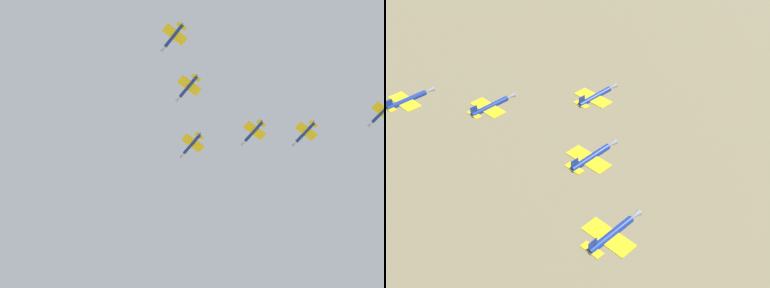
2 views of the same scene
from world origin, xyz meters
TOP-DOWN VIEW (x-y plane):
  - jet_lead at (-3.72, 0.13)m, footprint 9.02×10.82m
  - jet_port_inner at (18.23, 5.49)m, footprint 9.02×10.82m
  - jet_starboard_inner at (-6.00, 22.61)m, footprint 9.02×10.82m
  - jet_port_outer at (36.82, 6.09)m, footprint 9.02×10.82m
  - jet_starboard_outer at (-11.65, 40.33)m, footprint 9.02×10.82m
  - jet_port_trail at (-10.62, 67.51)m, footprint 9.02×10.82m

SIDE VIEW (x-z plane):
  - jet_port_inner at x=18.23m, z-range 208.81..211.26m
  - jet_port_outer at x=36.82m, z-range 208.84..211.29m
  - jet_port_trail at x=-10.62m, z-range 208.99..211.44m
  - jet_lead at x=-3.72m, z-range 210.20..212.65m
  - jet_starboard_outer at x=-11.65m, z-range 211.57..214.02m
  - jet_starboard_inner at x=-6.00m, z-range 211.59..214.04m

